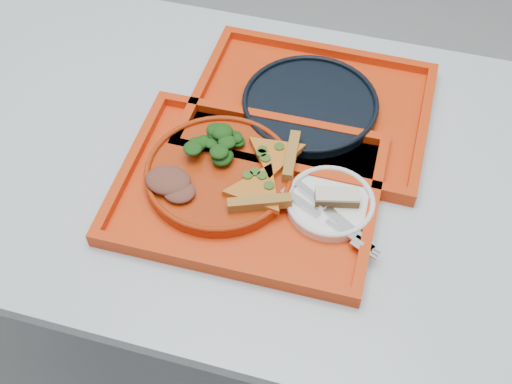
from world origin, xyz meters
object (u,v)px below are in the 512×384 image
at_px(dinner_plate, 219,174).
at_px(navy_plate, 310,105).
at_px(tray_main, 248,191).
at_px(tray_far, 310,110).
at_px(dessert_bar, 337,197).

height_order(dinner_plate, navy_plate, dinner_plate).
relative_size(tray_main, tray_far, 1.00).
height_order(tray_main, navy_plate, navy_plate).
distance_m(tray_main, navy_plate, 0.23).
bearing_deg(tray_main, tray_far, 73.79).
distance_m(dinner_plate, dessert_bar, 0.21).
height_order(dinner_plate, dessert_bar, dessert_bar).
height_order(tray_far, dinner_plate, dinner_plate).
distance_m(tray_far, dinner_plate, 0.24).
bearing_deg(tray_far, dinner_plate, -118.42).
distance_m(tray_main, dessert_bar, 0.16).
xyz_separation_m(dinner_plate, navy_plate, (0.12, 0.21, -0.00)).
bearing_deg(dessert_bar, navy_plate, 100.06).
relative_size(dinner_plate, navy_plate, 1.00).
xyz_separation_m(tray_main, tray_far, (0.06, 0.22, 0.00)).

